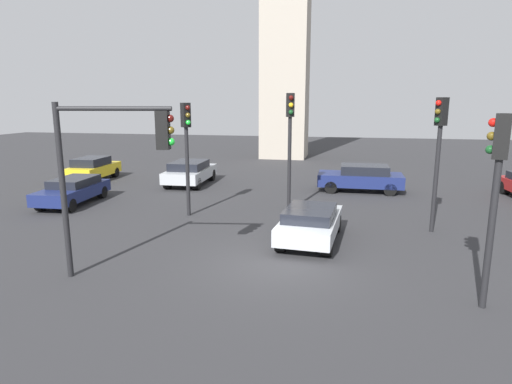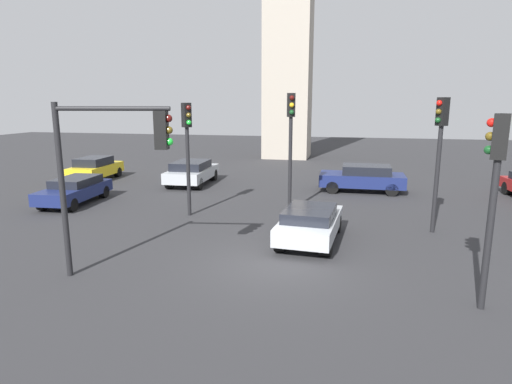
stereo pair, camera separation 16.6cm
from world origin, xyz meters
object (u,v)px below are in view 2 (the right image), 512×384
object	(u,v)px
traffic_light_0	(291,130)
car_0	(192,172)
car_2	(75,190)
car_6	(310,223)
traffic_light_1	(187,138)
car_5	(95,168)
traffic_light_2	(112,154)
traffic_light_3	(495,175)
car_1	(363,178)
traffic_light_4	(440,140)

from	to	relation	value
traffic_light_0	car_0	distance (m)	8.85
traffic_light_0	car_2	bearing A→B (deg)	-102.32
car_0	car_6	bearing A→B (deg)	-141.52
traffic_light_1	car_5	bearing A→B (deg)	-176.71
car_0	car_2	distance (m)	6.94
traffic_light_2	traffic_light_3	distance (m)	9.35
traffic_light_0	car_1	distance (m)	6.77
traffic_light_0	traffic_light_1	bearing A→B (deg)	-85.05
traffic_light_0	traffic_light_2	distance (m)	9.06
traffic_light_3	traffic_light_4	world-z (taller)	traffic_light_4
car_6	traffic_light_3	bearing A→B (deg)	-128.56
traffic_light_3	car_2	world-z (taller)	traffic_light_3
traffic_light_2	car_1	size ratio (longest dim) A/B	1.07
car_2	traffic_light_4	bearing A→B (deg)	81.77
car_1	traffic_light_4	bearing A→B (deg)	108.67
traffic_light_0	car_6	bearing A→B (deg)	1.77
traffic_light_4	car_0	xyz separation A→B (m)	(-12.26, 7.13, -2.72)
car_5	car_6	bearing A→B (deg)	-125.94
car_6	car_0	bearing A→B (deg)	44.87
traffic_light_3	car_5	xyz separation A→B (m)	(-18.73, 13.45, -2.45)
car_0	traffic_light_4	bearing A→B (deg)	-122.11
traffic_light_1	traffic_light_2	size ratio (longest dim) A/B	0.99
car_2	traffic_light_0	bearing A→B (deg)	89.99
traffic_light_0	car_6	distance (m)	5.17
traffic_light_0	car_2	size ratio (longest dim) A/B	1.19
traffic_light_3	car_2	xyz separation A→B (m)	(-16.06, 7.54, -2.53)
traffic_light_2	traffic_light_0	bearing A→B (deg)	57.40
car_0	car_1	bearing A→B (deg)	-91.88
traffic_light_0	car_5	distance (m)	14.31
traffic_light_0	traffic_light_4	xyz separation A→B (m)	(5.69, -1.94, -0.14)
car_0	car_5	size ratio (longest dim) A/B	1.12
car_2	traffic_light_1	bearing A→B (deg)	77.91
traffic_light_0	car_0	size ratio (longest dim) A/B	1.14
traffic_light_0	car_5	bearing A→B (deg)	-127.95
traffic_light_2	car_6	size ratio (longest dim) A/B	1.17
traffic_light_3	traffic_light_4	xyz separation A→B (m)	(-0.04, 6.25, 0.27)
traffic_light_1	car_1	bearing A→B (deg)	83.31
traffic_light_0	car_1	world-z (taller)	traffic_light_0
car_0	car_5	xyz separation A→B (m)	(-6.43, 0.07, -0.00)
car_1	car_5	distance (m)	16.28
traffic_light_1	car_5	world-z (taller)	traffic_light_1
traffic_light_1	car_0	xyz separation A→B (m)	(-2.44, 6.76, -2.59)
traffic_light_3	car_1	distance (m)	13.82
traffic_light_0	car_5	world-z (taller)	traffic_light_0
traffic_light_0	traffic_light_4	bearing A→B (deg)	55.21
traffic_light_2	car_1	xyz separation A→B (m)	(6.90, 13.50, -2.69)
traffic_light_1	car_0	distance (m)	7.64
traffic_light_1	car_6	size ratio (longest dim) A/B	1.16
car_5	traffic_light_0	bearing A→B (deg)	-114.88
traffic_light_2	car_5	world-z (taller)	traffic_light_2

